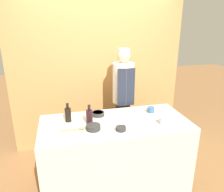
{
  "coord_description": "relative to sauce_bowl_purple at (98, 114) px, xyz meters",
  "views": [
    {
      "loc": [
        -0.61,
        -2.35,
        2.09
      ],
      "look_at": [
        0.0,
        0.17,
        1.19
      ],
      "focal_mm": 35.0,
      "sensor_mm": 36.0,
      "label": 1
    }
  ],
  "objects": [
    {
      "name": "sauce_bowl_yellow",
      "position": [
        0.18,
        -0.46,
        -0.0
      ],
      "size": [
        0.12,
        0.12,
        0.04
      ],
      "color": "#2D2D2D",
      "rests_on": "counter"
    },
    {
      "name": "sauce_bowl_brown",
      "position": [
        -0.12,
        -0.37,
        0.01
      ],
      "size": [
        0.16,
        0.16,
        0.06
      ],
      "color": "#2D2D2D",
      "rests_on": "counter"
    },
    {
      "name": "cup_steel",
      "position": [
        0.72,
        -0.42,
        0.01
      ],
      "size": [
        0.09,
        0.09,
        0.08
      ],
      "color": "#B7B7BC",
      "rests_on": "counter"
    },
    {
      "name": "sauce_bowl_purple",
      "position": [
        0.0,
        0.0,
        0.0
      ],
      "size": [
        0.17,
        0.17,
        0.05
      ],
      "color": "#2D2D2D",
      "rests_on": "counter"
    },
    {
      "name": "ground_plane",
      "position": [
        0.17,
        -0.24,
        -0.94
      ],
      "size": [
        14.0,
        14.0,
        0.0
      ],
      "primitive_type": "plane",
      "color": "olive"
    },
    {
      "name": "chef_center",
      "position": [
        0.48,
        0.47,
        0.0
      ],
      "size": [
        0.32,
        0.32,
        1.71
      ],
      "color": "#28282D",
      "rests_on": "ground_plane"
    },
    {
      "name": "wooden_spoon",
      "position": [
        -0.31,
        -0.34,
        -0.01
      ],
      "size": [
        0.27,
        0.05,
        0.03
      ],
      "color": "#B2844C",
      "rests_on": "counter"
    },
    {
      "name": "counter",
      "position": [
        0.17,
        -0.24,
        -0.48
      ],
      "size": [
        1.82,
        0.83,
        0.91
      ],
      "color": "beige",
      "rests_on": "ground_plane"
    },
    {
      "name": "cabinet_wall",
      "position": [
        0.17,
        0.95,
        0.26
      ],
      "size": [
        2.82,
        0.18,
        2.4
      ],
      "color": "#B7844C",
      "rests_on": "ground_plane"
    },
    {
      "name": "bottle_wine",
      "position": [
        -0.14,
        -0.2,
        0.07
      ],
      "size": [
        0.08,
        0.08,
        0.24
      ],
      "color": "black",
      "rests_on": "counter"
    },
    {
      "name": "cutting_board",
      "position": [
        0.43,
        -0.33,
        -0.02
      ],
      "size": [
        0.35,
        0.18,
        0.02
      ],
      "color": "white",
      "rests_on": "counter"
    },
    {
      "name": "cup_blue",
      "position": [
        0.71,
        -0.06,
        0.01
      ],
      "size": [
        0.09,
        0.09,
        0.08
      ],
      "color": "#386093",
      "rests_on": "counter"
    },
    {
      "name": "bottle_soy",
      "position": [
        -0.39,
        -0.08,
        0.07
      ],
      "size": [
        0.08,
        0.08,
        0.24
      ],
      "color": "black",
      "rests_on": "counter"
    }
  ]
}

